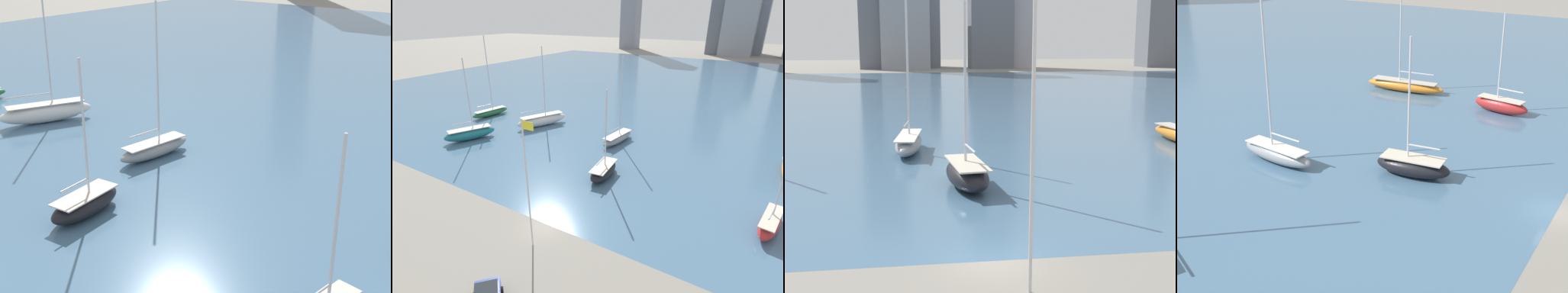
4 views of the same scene
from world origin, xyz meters
TOP-DOWN VIEW (x-y plane):
  - ground_plane at (0.00, 0.00)m, footprint 500.00×500.00m
  - harbor_water at (0.00, 70.00)m, footprint 180.00×140.00m
  - flag_pole at (0.88, -3.16)m, footprint 1.24×0.14m
  - sailboat_red at (19.95, 10.97)m, footprint 2.75×6.61m
  - sailboat_white at (-19.92, 23.97)m, footprint 6.32×10.37m
  - sailboat_gray at (-3.42, 23.79)m, footprint 3.03×8.22m
  - sailboat_green at (-33.42, 23.12)m, footprint 3.14×8.63m
  - sailboat_teal at (-26.08, 11.76)m, footprint 5.70×8.82m
  - sailboat_black at (0.21, 12.07)m, footprint 3.14×6.74m

SIDE VIEW (x-z plane):
  - ground_plane at x=0.00m, z-range 0.00..0.00m
  - harbor_water at x=0.00m, z-range 0.00..0.00m
  - sailboat_gray at x=-3.42m, z-range -6.28..8.11m
  - sailboat_green at x=-33.42m, z-range -7.28..9.12m
  - sailboat_black at x=0.21m, z-range -4.97..6.85m
  - sailboat_red at x=19.95m, z-range -4.59..6.49m
  - sailboat_teal at x=-26.08m, z-range -5.81..8.05m
  - sailboat_white at x=-19.92m, z-range -6.28..8.63m
  - flag_pole at x=0.88m, z-range 0.50..13.17m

